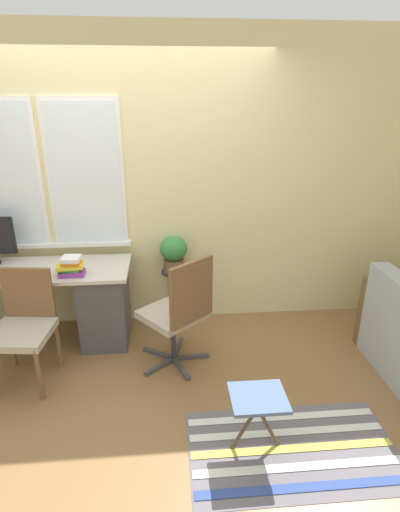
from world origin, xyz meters
The scene contains 11 objects.
ground_plane centered at (0.00, 0.00, 0.00)m, with size 14.00×14.00×0.00m, color olive.
wall_back_with_window centered at (-0.03, 0.68, 1.35)m, with size 9.00×0.12×2.70m.
desk centered at (-1.07, 0.30, 0.39)m, with size 2.06×0.61×0.73m.
mouse centered at (-1.02, 0.11, 0.75)m, with size 0.04×0.07×0.04m.
book_stack centered at (-0.50, 0.14, 0.81)m, with size 0.23×0.19×0.16m.
desk_chair_wooden centered at (-0.83, -0.21, 0.48)m, with size 0.49×0.50×0.89m.
office_chair_swivel centered at (0.38, -0.16, 0.51)m, with size 0.64×0.64×0.98m.
plant_stand centered at (0.36, 0.55, 0.49)m, with size 0.24×0.24×0.56m.
potted_plant centered at (0.36, 0.55, 0.75)m, with size 0.26×0.26×0.34m.
floor_rug_striped centered at (1.07, -1.11, 0.00)m, with size 1.34×0.75×0.01m.
folding_stool centered at (0.83, -1.06, 0.36)m, with size 0.35×0.29×0.41m.
Camera 1 is at (0.31, -2.98, 2.10)m, focal length 28.00 mm.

